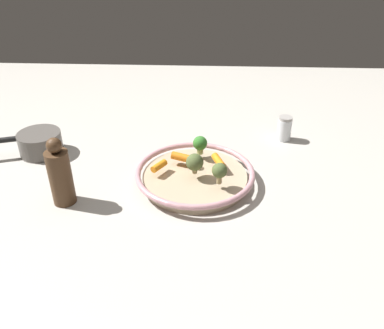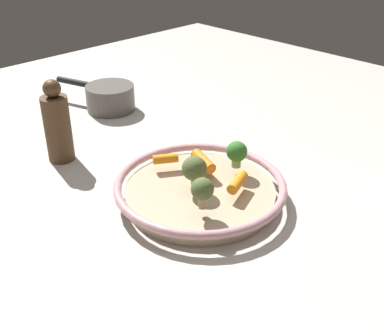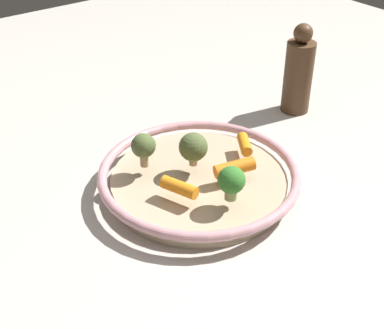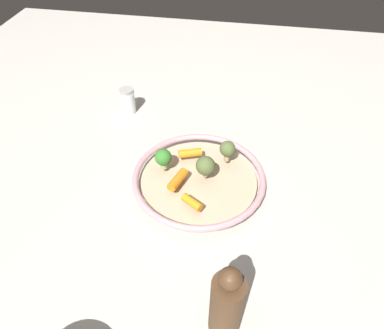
{
  "view_description": "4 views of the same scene",
  "coord_description": "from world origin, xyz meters",
  "px_view_note": "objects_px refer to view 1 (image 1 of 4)",
  "views": [
    {
      "loc": [
        -0.03,
        0.85,
        0.58
      ],
      "look_at": [
        0.01,
        0.01,
        0.06
      ],
      "focal_mm": 37.22,
      "sensor_mm": 36.0,
      "label": 1
    },
    {
      "loc": [
        -0.5,
        0.51,
        0.48
      ],
      "look_at": [
        0.02,
        -0.0,
        0.06
      ],
      "focal_mm": 44.73,
      "sensor_mm": 36.0,
      "label": 2
    },
    {
      "loc": [
        -0.41,
        -0.52,
        0.49
      ],
      "look_at": [
        -0.02,
        -0.01,
        0.06
      ],
      "focal_mm": 49.79,
      "sensor_mm": 36.0,
      "label": 3
    },
    {
      "loc": [
        0.57,
        0.09,
        0.62
      ],
      "look_at": [
        0.01,
        -0.01,
        0.08
      ],
      "focal_mm": 33.75,
      "sensor_mm": 36.0,
      "label": 4
    }
  ],
  "objects_px": {
    "broccoli_floret_large": "(200,144)",
    "salt_shaker": "(284,128)",
    "broccoli_floret_edge": "(195,162)",
    "saucepan": "(39,143)",
    "baby_carrot_back": "(159,166)",
    "pepper_mill": "(60,175)",
    "broccoli_floret_mid": "(220,171)",
    "serving_bowl": "(195,176)",
    "baby_carrot_right": "(218,161)",
    "baby_carrot_center": "(183,158)"
  },
  "relations": [
    {
      "from": "baby_carrot_center",
      "to": "pepper_mill",
      "type": "bearing_deg",
      "value": 26.25
    },
    {
      "from": "baby_carrot_back",
      "to": "broccoli_floret_edge",
      "type": "height_order",
      "value": "broccoli_floret_edge"
    },
    {
      "from": "broccoli_floret_mid",
      "to": "saucepan",
      "type": "bearing_deg",
      "value": -20.35
    },
    {
      "from": "serving_bowl",
      "to": "saucepan",
      "type": "distance_m",
      "value": 0.47
    },
    {
      "from": "broccoli_floret_mid",
      "to": "pepper_mill",
      "type": "relative_size",
      "value": 0.31
    },
    {
      "from": "baby_carrot_back",
      "to": "pepper_mill",
      "type": "xyz_separation_m",
      "value": [
        0.22,
        0.09,
        0.03
      ]
    },
    {
      "from": "baby_carrot_back",
      "to": "salt_shaker",
      "type": "xyz_separation_m",
      "value": [
        -0.35,
        -0.25,
        -0.01
      ]
    },
    {
      "from": "saucepan",
      "to": "broccoli_floret_mid",
      "type": "bearing_deg",
      "value": 159.65
    },
    {
      "from": "broccoli_floret_large",
      "to": "saucepan",
      "type": "bearing_deg",
      "value": -6.16
    },
    {
      "from": "saucepan",
      "to": "salt_shaker",
      "type": "bearing_deg",
      "value": -170.71
    },
    {
      "from": "serving_bowl",
      "to": "broccoli_floret_edge",
      "type": "height_order",
      "value": "broccoli_floret_edge"
    },
    {
      "from": "salt_shaker",
      "to": "pepper_mill",
      "type": "xyz_separation_m",
      "value": [
        0.57,
        0.35,
        0.04
      ]
    },
    {
      "from": "baby_carrot_right",
      "to": "saucepan",
      "type": "bearing_deg",
      "value": -11.38
    },
    {
      "from": "serving_bowl",
      "to": "saucepan",
      "type": "relative_size",
      "value": 1.38
    },
    {
      "from": "broccoli_floret_edge",
      "to": "broccoli_floret_large",
      "type": "relative_size",
      "value": 1.05
    },
    {
      "from": "broccoli_floret_edge",
      "to": "saucepan",
      "type": "bearing_deg",
      "value": -18.13
    },
    {
      "from": "baby_carrot_center",
      "to": "baby_carrot_right",
      "type": "bearing_deg",
      "value": 173.27
    },
    {
      "from": "baby_carrot_right",
      "to": "saucepan",
      "type": "xyz_separation_m",
      "value": [
        0.51,
        -0.1,
        -0.02
      ]
    },
    {
      "from": "baby_carrot_back",
      "to": "broccoli_floret_mid",
      "type": "xyz_separation_m",
      "value": [
        -0.15,
        0.06,
        0.03
      ]
    },
    {
      "from": "baby_carrot_right",
      "to": "broccoli_floret_large",
      "type": "distance_m",
      "value": 0.07
    },
    {
      "from": "baby_carrot_back",
      "to": "baby_carrot_right",
      "type": "bearing_deg",
      "value": -167.87
    },
    {
      "from": "baby_carrot_right",
      "to": "salt_shaker",
      "type": "height_order",
      "value": "salt_shaker"
    },
    {
      "from": "broccoli_floret_large",
      "to": "broccoli_floret_edge",
      "type": "bearing_deg",
      "value": 83.97
    },
    {
      "from": "serving_bowl",
      "to": "broccoli_floret_edge",
      "type": "xyz_separation_m",
      "value": [
        0.0,
        0.01,
        0.05
      ]
    },
    {
      "from": "broccoli_floret_large",
      "to": "saucepan",
      "type": "xyz_separation_m",
      "value": [
        0.46,
        -0.05,
        -0.04
      ]
    },
    {
      "from": "pepper_mill",
      "to": "serving_bowl",
      "type": "bearing_deg",
      "value": -163.08
    },
    {
      "from": "broccoli_floret_mid",
      "to": "baby_carrot_center",
      "type": "bearing_deg",
      "value": -46.44
    },
    {
      "from": "pepper_mill",
      "to": "broccoli_floret_large",
      "type": "bearing_deg",
      "value": -150.84
    },
    {
      "from": "serving_bowl",
      "to": "saucepan",
      "type": "bearing_deg",
      "value": -16.48
    },
    {
      "from": "broccoli_floret_mid",
      "to": "saucepan",
      "type": "xyz_separation_m",
      "value": [
        0.51,
        -0.19,
        -0.04
      ]
    },
    {
      "from": "broccoli_floret_edge",
      "to": "salt_shaker",
      "type": "distance_m",
      "value": 0.38
    },
    {
      "from": "broccoli_floret_edge",
      "to": "broccoli_floret_mid",
      "type": "bearing_deg",
      "value": 145.04
    },
    {
      "from": "serving_bowl",
      "to": "broccoli_floret_large",
      "type": "height_order",
      "value": "broccoli_floret_large"
    },
    {
      "from": "broccoli_floret_large",
      "to": "baby_carrot_right",
      "type": "bearing_deg",
      "value": 132.59
    },
    {
      "from": "pepper_mill",
      "to": "saucepan",
      "type": "distance_m",
      "value": 0.27
    },
    {
      "from": "broccoli_floret_large",
      "to": "pepper_mill",
      "type": "relative_size",
      "value": 0.29
    },
    {
      "from": "salt_shaker",
      "to": "broccoli_floret_mid",
      "type": "bearing_deg",
      "value": 56.65
    },
    {
      "from": "saucepan",
      "to": "baby_carrot_back",
      "type": "bearing_deg",
      "value": 159.52
    },
    {
      "from": "baby_carrot_center",
      "to": "broccoli_floret_edge",
      "type": "xyz_separation_m",
      "value": [
        -0.03,
        0.06,
        0.02
      ]
    },
    {
      "from": "broccoli_floret_large",
      "to": "pepper_mill",
      "type": "distance_m",
      "value": 0.37
    },
    {
      "from": "serving_bowl",
      "to": "pepper_mill",
      "type": "bearing_deg",
      "value": 16.92
    },
    {
      "from": "baby_carrot_back",
      "to": "baby_carrot_right",
      "type": "height_order",
      "value": "baby_carrot_right"
    },
    {
      "from": "baby_carrot_back",
      "to": "broccoli_floret_edge",
      "type": "bearing_deg",
      "value": 171.83
    },
    {
      "from": "serving_bowl",
      "to": "baby_carrot_back",
      "type": "relative_size",
      "value": 6.51
    },
    {
      "from": "broccoli_floret_edge",
      "to": "salt_shaker",
      "type": "height_order",
      "value": "broccoli_floret_edge"
    },
    {
      "from": "broccoli_floret_mid",
      "to": "saucepan",
      "type": "distance_m",
      "value": 0.55
    },
    {
      "from": "baby_carrot_right",
      "to": "broccoli_floret_large",
      "type": "bearing_deg",
      "value": -47.41
    },
    {
      "from": "baby_carrot_center",
      "to": "baby_carrot_right",
      "type": "relative_size",
      "value": 1.11
    },
    {
      "from": "baby_carrot_right",
      "to": "broccoli_floret_mid",
      "type": "relative_size",
      "value": 1.01
    },
    {
      "from": "broccoli_floret_large",
      "to": "salt_shaker",
      "type": "relative_size",
      "value": 0.66
    }
  ]
}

